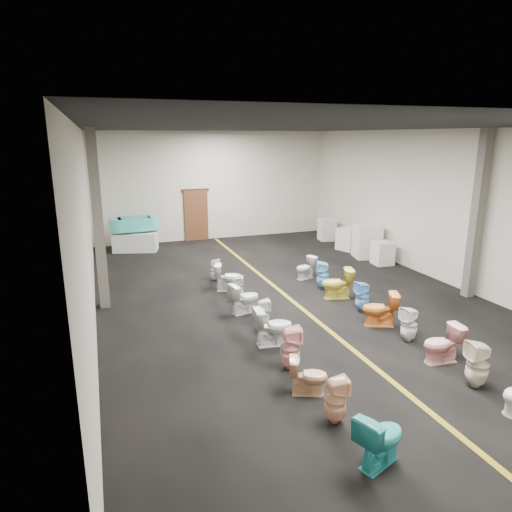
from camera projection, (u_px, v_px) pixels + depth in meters
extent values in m
plane|color=black|center=(288.00, 298.00, 12.49)|extent=(16.00, 16.00, 0.00)
plane|color=black|center=(292.00, 127.00, 11.34)|extent=(16.00, 16.00, 0.00)
plane|color=beige|center=(214.00, 186.00, 19.20)|extent=(10.00, 0.00, 10.00)
plane|color=beige|center=(87.00, 229.00, 10.29)|extent=(0.00, 16.00, 16.00)
plane|color=beige|center=(444.00, 207.00, 13.53)|extent=(0.00, 16.00, 16.00)
cube|color=olive|center=(288.00, 298.00, 12.49)|extent=(0.12, 15.60, 0.01)
cube|color=#562D19|center=(196.00, 215.00, 19.19)|extent=(1.00, 0.10, 2.10)
cube|color=#331C11|center=(195.00, 190.00, 18.93)|extent=(1.15, 0.08, 0.10)
cube|color=#59544C|center=(98.00, 221.00, 11.28)|extent=(0.25, 0.25, 4.50)
cube|color=#59544C|center=(477.00, 216.00, 12.09)|extent=(0.25, 0.25, 4.50)
cube|color=silver|center=(136.00, 242.00, 17.50)|extent=(1.78, 1.22, 0.72)
cube|color=#40BAAF|center=(134.00, 224.00, 17.32)|extent=(1.25, 0.77, 0.50)
cylinder|color=#40BAAF|center=(118.00, 225.00, 17.08)|extent=(0.66, 0.66, 0.50)
cylinder|color=#40BAAF|center=(150.00, 223.00, 17.57)|extent=(0.66, 0.66, 0.50)
cube|color=teal|center=(134.00, 219.00, 17.27)|extent=(1.03, 0.55, 0.20)
cube|color=silver|center=(383.00, 253.00, 15.66)|extent=(0.67, 0.67, 0.79)
cube|color=silver|center=(367.00, 241.00, 16.51)|extent=(1.04, 1.04, 1.19)
cube|color=silver|center=(349.00, 239.00, 17.67)|extent=(0.97, 0.97, 0.85)
cube|color=silver|center=(327.00, 230.00, 19.31)|extent=(0.72, 0.72, 0.91)
imported|color=teal|center=(380.00, 438.00, 6.08)|extent=(0.87, 0.68, 0.78)
imported|color=#ECB089|center=(336.00, 400.00, 6.98)|extent=(0.39, 0.38, 0.76)
imported|color=#E3AE84|center=(308.00, 376.00, 7.77)|extent=(0.74, 0.59, 0.66)
imported|color=#F1A5AA|center=(290.00, 348.00, 8.60)|extent=(0.45, 0.44, 0.84)
imported|color=silver|center=(273.00, 326.00, 9.59)|extent=(0.86, 0.56, 0.83)
imported|color=silver|center=(262.00, 314.00, 10.40)|extent=(0.36, 0.36, 0.71)
imported|color=white|center=(244.00, 298.00, 11.35)|extent=(0.83, 0.58, 0.78)
imported|color=silver|center=(237.00, 288.00, 12.18)|extent=(0.40, 0.40, 0.70)
imported|color=white|center=(228.00, 277.00, 12.97)|extent=(0.89, 0.69, 0.80)
imported|color=silver|center=(215.00, 270.00, 13.89)|extent=(0.40, 0.40, 0.68)
imported|color=beige|center=(478.00, 364.00, 7.96)|extent=(0.46, 0.46, 0.86)
imported|color=#F5ADAA|center=(442.00, 344.00, 8.84)|extent=(0.79, 0.50, 0.77)
imported|color=white|center=(409.00, 324.00, 9.76)|extent=(0.41, 0.40, 0.78)
imported|color=orange|center=(380.00, 309.00, 10.56)|extent=(0.91, 0.73, 0.81)
imported|color=#6EB4EC|center=(362.00, 297.00, 11.44)|extent=(0.36, 0.35, 0.78)
imported|color=#F1D74A|center=(337.00, 284.00, 12.35)|extent=(0.91, 0.65, 0.84)
imported|color=#72C0F2|center=(323.00, 275.00, 13.15)|extent=(0.49, 0.49, 0.82)
imported|color=silver|center=(306.00, 268.00, 14.09)|extent=(0.76, 0.57, 0.69)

